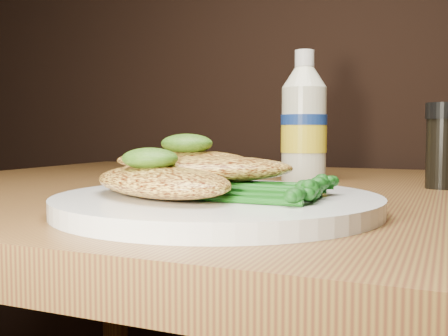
% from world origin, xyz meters
% --- Properties ---
extents(plate, '(0.29, 0.29, 0.02)m').
position_xyz_m(plate, '(-0.04, 0.83, 0.76)').
color(plate, white).
rests_on(plate, dining_table).
extents(chicken_front, '(0.19, 0.16, 0.03)m').
position_xyz_m(chicken_front, '(-0.08, 0.80, 0.78)').
color(chicken_front, '#EDBD4B').
rests_on(chicken_front, plate).
extents(chicken_mid, '(0.18, 0.15, 0.02)m').
position_xyz_m(chicken_mid, '(-0.06, 0.85, 0.79)').
color(chicken_mid, '#EDBD4B').
rests_on(chicken_mid, plate).
extents(chicken_back, '(0.15, 0.10, 0.02)m').
position_xyz_m(chicken_back, '(-0.10, 0.87, 0.79)').
color(chicken_back, '#EDBD4B').
rests_on(chicken_back, plate).
extents(pesto_front, '(0.06, 0.06, 0.02)m').
position_xyz_m(pesto_front, '(-0.09, 0.79, 0.80)').
color(pesto_front, black).
rests_on(pesto_front, chicken_front).
extents(pesto_back, '(0.05, 0.05, 0.02)m').
position_xyz_m(pesto_back, '(-0.09, 0.87, 0.81)').
color(pesto_back, black).
rests_on(pesto_back, chicken_back).
extents(broccolini_bundle, '(0.17, 0.15, 0.02)m').
position_xyz_m(broccolini_bundle, '(0.00, 0.83, 0.78)').
color(broccolini_bundle, '#124D10').
rests_on(broccolini_bundle, plate).
extents(mayo_bottle, '(0.08, 0.08, 0.19)m').
position_xyz_m(mayo_bottle, '(-0.05, 1.16, 0.84)').
color(mayo_bottle, beige).
rests_on(mayo_bottle, dining_table).
extents(pepper_grinder, '(0.05, 0.05, 0.11)m').
position_xyz_m(pepper_grinder, '(0.14, 1.12, 0.80)').
color(pepper_grinder, black).
rests_on(pepper_grinder, dining_table).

